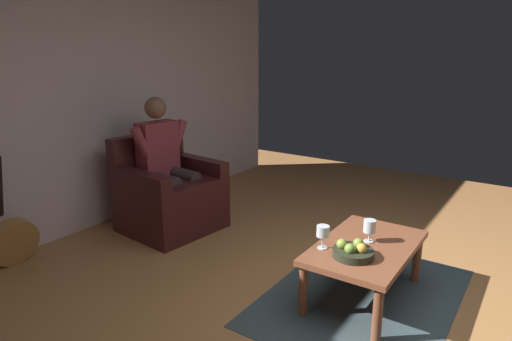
{
  "coord_description": "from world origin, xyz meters",
  "views": [
    {
      "loc": [
        2.5,
        0.52,
        1.7
      ],
      "look_at": [
        -0.26,
        -1.39,
        0.78
      ],
      "focal_mm": 31.26,
      "sensor_mm": 36.0,
      "label": 1
    }
  ],
  "objects": [
    {
      "name": "armchair",
      "position": [
        -0.37,
        -2.5,
        0.32
      ],
      "size": [
        0.89,
        0.85,
        0.9
      ],
      "rotation": [
        0.0,
        0.0,
        -0.09
      ],
      "color": "#3E1718",
      "rests_on": "ground"
    },
    {
      "name": "person_seated",
      "position": [
        -0.37,
        -2.52,
        0.69
      ],
      "size": [
        0.65,
        0.58,
        1.27
      ],
      "rotation": [
        0.0,
        0.0,
        -0.09
      ],
      "color": "#953841",
      "rests_on": "ground"
    },
    {
      "name": "guitar",
      "position": [
        0.9,
        -2.98,
        0.23
      ],
      "size": [
        0.4,
        0.29,
        1.03
      ],
      "color": "#AB763C",
      "rests_on": "ground"
    },
    {
      "name": "wine_glass_far",
      "position": [
        -0.3,
        -0.47,
        0.51
      ],
      "size": [
        0.08,
        0.08,
        0.16
      ],
      "color": "silver",
      "rests_on": "coffee_table"
    },
    {
      "name": "wall_back",
      "position": [
        0.0,
        -3.18,
        1.32
      ],
      "size": [
        5.71,
        0.06,
        2.64
      ],
      "primitive_type": "cube",
      "color": "silver",
      "rests_on": "ground"
    },
    {
      "name": "rug",
      "position": [
        -0.24,
        -0.46,
        0.0
      ],
      "size": [
        1.69,
        1.22,
        0.01
      ],
      "primitive_type": "cube",
      "rotation": [
        0.0,
        0.0,
        0.01
      ],
      "color": "#38484D",
      "rests_on": "ground"
    },
    {
      "name": "wine_glass_near",
      "position": [
        -0.02,
        -0.68,
        0.51
      ],
      "size": [
        0.09,
        0.09,
        0.16
      ],
      "color": "silver",
      "rests_on": "coffee_table"
    },
    {
      "name": "ground_plane",
      "position": [
        0.0,
        0.0,
        0.0
      ],
      "size": [
        7.57,
        7.57,
        0.0
      ],
      "primitive_type": "plane",
      "color": "#B27744"
    },
    {
      "name": "fruit_bowl",
      "position": [
        -0.02,
        -0.46,
        0.44
      ],
      "size": [
        0.27,
        0.27,
        0.11
      ],
      "color": "#282B1F",
      "rests_on": "coffee_table"
    },
    {
      "name": "coffee_table",
      "position": [
        -0.24,
        -0.46,
        0.34
      ],
      "size": [
        0.98,
        0.61,
        0.4
      ],
      "rotation": [
        0.0,
        0.0,
        0.01
      ],
      "color": "brown",
      "rests_on": "ground"
    }
  ]
}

